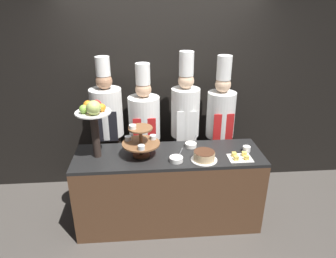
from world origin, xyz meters
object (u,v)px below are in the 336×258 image
serving_bowl_far (191,145)px  chef_left (108,125)px  cake_round (204,156)px  chef_center_left (145,129)px  chef_center_right (185,122)px  serving_bowl_near (176,159)px  cup_white (247,149)px  chef_right (220,123)px  cake_square_tray (240,157)px  fruit_pedestal (94,116)px  tiered_stand (141,141)px

serving_bowl_far → chef_left: size_ratio=0.08×
cake_round → chef_center_left: size_ratio=0.16×
chef_center_left → chef_center_right: (0.50, -0.00, 0.08)m
serving_bowl_near → serving_bowl_far: (0.20, 0.31, -0.00)m
chef_left → chef_center_left: (0.45, 0.00, -0.06)m
cup_white → serving_bowl_far: size_ratio=0.56×
chef_right → cake_square_tray: bearing=-86.9°
chef_left → chef_center_left: bearing=0.0°
fruit_pedestal → chef_right: chef_right is taller
cake_round → serving_bowl_far: (-0.09, 0.31, -0.02)m
tiered_stand → cake_round: size_ratio=1.46×
serving_bowl_near → cake_round: bearing=-0.1°
tiered_stand → cake_round: bearing=-12.9°
fruit_pedestal → tiered_stand: bearing=-1.6°
cake_square_tray → chef_right: size_ratio=0.13×
tiered_stand → chef_center_left: (0.04, 0.59, -0.12)m
tiered_stand → chef_left: bearing=124.2°
chef_left → cup_white: bearing=-20.7°
tiered_stand → serving_bowl_near: 0.42m
cup_white → serving_bowl_near: serving_bowl_near is taller
fruit_pedestal → cake_square_tray: (1.48, -0.15, -0.44)m
cake_square_tray → chef_center_left: chef_center_left is taller
serving_bowl_near → chef_left: 1.06m
tiered_stand → cup_white: bearing=0.3°
fruit_pedestal → serving_bowl_far: (1.01, 0.15, -0.43)m
chef_left → tiered_stand: bearing=-55.8°
cup_white → chef_left: bearing=159.3°
fruit_pedestal → serving_bowl_far: bearing=8.5°
cake_square_tray → chef_right: chef_right is taller
chef_center_right → chef_right: (0.44, 0.00, -0.03)m
cup_white → chef_right: size_ratio=0.05×
chef_center_right → chef_right: bearing=0.0°
chef_center_left → chef_center_right: bearing=-0.0°
cup_white → cake_square_tray: cup_white is taller
cake_round → cake_square_tray: bearing=1.0°
chef_center_right → chef_left: bearing=-180.0°
cake_round → chef_center_right: (-0.10, 0.74, 0.08)m
cake_square_tray → chef_center_left: size_ratio=0.14×
tiered_stand → cake_round: (0.65, -0.15, -0.13)m
cake_round → tiered_stand: bearing=167.1°
cake_square_tray → serving_bowl_far: size_ratio=1.65×
cup_white → cake_square_tray: bearing=-128.1°
tiered_stand → chef_left: (-0.40, 0.59, -0.06)m
tiered_stand → cake_square_tray: 1.05m
fruit_pedestal → chef_center_left: (0.50, 0.58, -0.40)m
chef_center_left → chef_right: (0.95, 0.00, 0.04)m
serving_bowl_near → serving_bowl_far: bearing=57.6°
serving_bowl_near → cake_square_tray: bearing=0.5°
cake_round → serving_bowl_near: serving_bowl_near is taller
cake_square_tray → chef_right: bearing=93.1°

